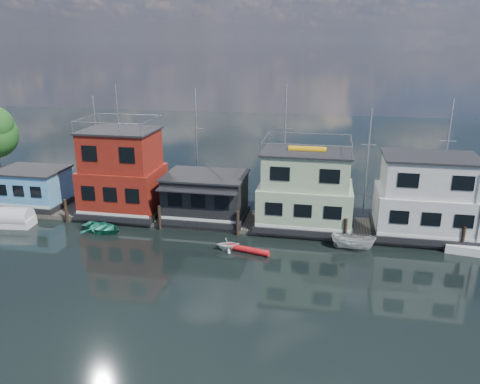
% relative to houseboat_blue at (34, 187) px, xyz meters
% --- Properties ---
extents(ground, '(160.00, 160.00, 0.00)m').
position_rel_houseboat_blue_xyz_m(ground, '(18.00, -12.00, -2.21)').
color(ground, black).
rests_on(ground, ground).
extents(dock, '(48.00, 5.00, 0.40)m').
position_rel_houseboat_blue_xyz_m(dock, '(18.00, 0.00, -2.01)').
color(dock, '#595147').
rests_on(dock, ground).
extents(houseboat_blue, '(6.40, 4.90, 3.66)m').
position_rel_houseboat_blue_xyz_m(houseboat_blue, '(0.00, 0.00, 0.00)').
color(houseboat_blue, black).
rests_on(houseboat_blue, dock).
extents(houseboat_red, '(7.40, 5.90, 11.86)m').
position_rel_houseboat_blue_xyz_m(houseboat_red, '(9.50, 0.00, 1.90)').
color(houseboat_red, black).
rests_on(houseboat_red, dock).
extents(houseboat_dark, '(7.40, 6.10, 4.06)m').
position_rel_houseboat_blue_xyz_m(houseboat_dark, '(17.50, -0.02, 0.21)').
color(houseboat_dark, black).
rests_on(houseboat_dark, dock).
extents(houseboat_green, '(8.40, 5.90, 7.03)m').
position_rel_houseboat_blue_xyz_m(houseboat_green, '(26.50, 0.00, 1.34)').
color(houseboat_green, black).
rests_on(houseboat_green, dock).
extents(houseboat_white, '(8.40, 5.90, 6.66)m').
position_rel_houseboat_blue_xyz_m(houseboat_white, '(36.50, 0.00, 1.33)').
color(houseboat_white, black).
rests_on(houseboat_white, dock).
extents(pilings, '(42.28, 0.28, 2.20)m').
position_rel_houseboat_blue_xyz_m(pilings, '(17.67, -2.80, -1.11)').
color(pilings, '#2D2116').
rests_on(pilings, ground).
extents(background_masts, '(36.40, 0.16, 12.00)m').
position_rel_houseboat_blue_xyz_m(background_masts, '(22.76, 6.00, 3.35)').
color(background_masts, silver).
rests_on(background_masts, ground).
extents(tarp_runabout, '(4.81, 2.33, 1.89)m').
position_rel_houseboat_blue_xyz_m(tarp_runabout, '(0.19, -4.61, -1.50)').
color(tarp_runabout, white).
rests_on(tarp_runabout, ground).
extents(dinghy_white, '(2.29, 2.10, 1.02)m').
position_rel_houseboat_blue_xyz_m(dinghy_white, '(20.79, -5.84, -1.70)').
color(dinghy_white, silver).
rests_on(dinghy_white, ground).
extents(dinghy_teal, '(4.33, 3.54, 0.79)m').
position_rel_houseboat_blue_xyz_m(dinghy_teal, '(9.24, -4.30, -1.81)').
color(dinghy_teal, '#25886B').
rests_on(dinghy_teal, ground).
extents(day_sailer, '(4.54, 2.14, 6.89)m').
position_rel_houseboat_blue_xyz_m(day_sailer, '(40.00, -2.80, -1.79)').
color(day_sailer, white).
rests_on(day_sailer, ground).
extents(red_kayak, '(3.37, 1.30, 0.49)m').
position_rel_houseboat_blue_xyz_m(red_kayak, '(22.57, -6.06, -1.96)').
color(red_kayak, red).
rests_on(red_kayak, ground).
extents(motorboat, '(3.67, 1.87, 1.35)m').
position_rel_houseboat_blue_xyz_m(motorboat, '(30.62, -3.92, -1.53)').
color(motorboat, silver).
rests_on(motorboat, ground).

